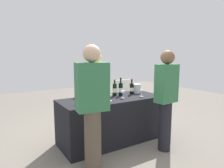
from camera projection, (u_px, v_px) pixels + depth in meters
ground_plane at (112, 140)px, 3.70m from camera, size 12.00×12.00×0.00m
tasting_table at (112, 119)px, 3.64m from camera, size 1.87×0.78×0.79m
wine_bottle_0 at (96, 93)px, 3.49m from camera, size 0.08×0.08×0.30m
wine_bottle_1 at (103, 91)px, 3.66m from camera, size 0.08×0.08×0.31m
wine_bottle_2 at (115, 90)px, 3.76m from camera, size 0.08×0.08×0.31m
wine_bottle_3 at (121, 89)px, 3.78m from camera, size 0.08×0.08×0.34m
wine_bottle_4 at (132, 89)px, 3.92m from camera, size 0.08×0.08×0.30m
wine_glass_0 at (79, 98)px, 3.13m from camera, size 0.07×0.07×0.14m
wine_glass_1 at (88, 98)px, 3.14m from camera, size 0.07×0.07×0.13m
wine_glass_2 at (102, 96)px, 3.31m from camera, size 0.06×0.06×0.13m
wine_glass_3 at (110, 96)px, 3.33m from camera, size 0.07×0.07×0.12m
wine_glass_4 at (123, 92)px, 3.55m from camera, size 0.07×0.07×0.15m
wine_glass_5 at (142, 91)px, 3.69m from camera, size 0.06×0.06×0.14m
ice_bucket at (136, 89)px, 4.03m from camera, size 0.18×0.18×0.18m
server_pouring at (97, 89)px, 4.06m from camera, size 0.39×0.22×1.61m
guest_0 at (92, 105)px, 2.61m from camera, size 0.44×0.28×1.68m
guest_1 at (166, 97)px, 3.20m from camera, size 0.38×0.23×1.62m
menu_board at (122, 99)px, 4.91m from camera, size 0.56×0.10×0.95m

